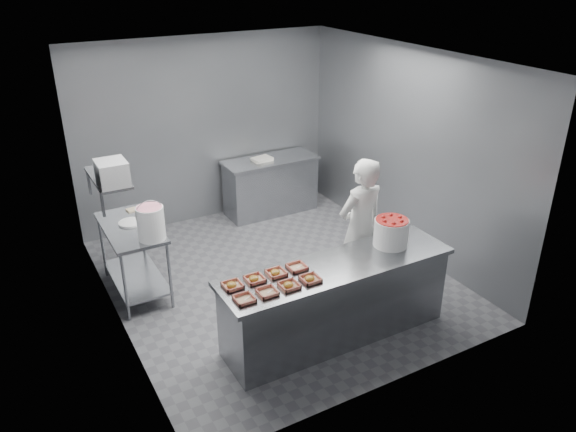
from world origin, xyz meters
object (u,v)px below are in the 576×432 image
object	(u,v)px
glaze_bucket	(151,222)
tray_4	(232,285)
tray_5	(255,279)
tray_6	(276,273)
prep_table	(133,249)
tray_7	(297,267)
strawberry_tub	(391,232)
tray_3	(310,279)
tray_2	(289,285)
tray_0	(244,299)
back_counter	(271,185)
service_counter	(336,301)
appliance	(112,173)
worker	(360,229)
tray_1	(267,292)

from	to	relation	value
glaze_bucket	tray_4	bearing A→B (deg)	-74.85
tray_5	tray_6	size ratio (longest dim) A/B	1.00
prep_table	tray_6	xyz separation A→B (m)	(0.99, -1.82, 0.33)
prep_table	tray_7	world-z (taller)	tray_7
tray_5	tray_6	world-z (taller)	same
tray_7	strawberry_tub	distance (m)	1.17
tray_3	glaze_bucket	size ratio (longest dim) A/B	0.40
tray_2	tray_6	world-z (taller)	same
tray_2	tray_7	size ratio (longest dim) A/B	1.00
tray_0	tray_6	size ratio (longest dim) A/B	1.00
tray_2	glaze_bucket	distance (m)	1.86
back_counter	tray_7	bearing A→B (deg)	-112.87
prep_table	tray_2	bearing A→B (deg)	-64.53
tray_5	glaze_bucket	size ratio (longest dim) A/B	0.40
tray_0	tray_7	world-z (taller)	same
back_counter	tray_2	distance (m)	3.75
service_counter	back_counter	size ratio (longest dim) A/B	1.73
tray_5	service_counter	bearing A→B (deg)	-8.50
prep_table	glaze_bucket	bearing A→B (deg)	-72.35
tray_0	tray_6	world-z (taller)	tray_6
tray_4	service_counter	bearing A→B (deg)	-6.73
tray_5	appliance	size ratio (longest dim) A/B	0.53
tray_3	worker	size ratio (longest dim) A/B	0.11
tray_4	tray_5	world-z (taller)	same
prep_table	worker	xyz separation A→B (m)	(2.37, -1.35, 0.28)
worker	strawberry_tub	distance (m)	0.56
service_counter	tray_0	size ratio (longest dim) A/B	13.88
tray_1	worker	xyz separation A→B (m)	(1.61, 0.73, -0.04)
back_counter	appliance	xyz separation A→B (m)	(-2.72, -1.57, 1.24)
prep_table	tray_5	size ratio (longest dim) A/B	6.40
tray_7	tray_6	bearing A→B (deg)	-180.00
tray_2	tray_7	world-z (taller)	tray_2
tray_0	tray_7	distance (m)	0.77
prep_table	back_counter	world-z (taller)	same
tray_5	tray_2	bearing A→B (deg)	-48.17
prep_table	tray_4	distance (m)	1.92
appliance	tray_4	bearing A→B (deg)	-65.62
tray_1	tray_7	size ratio (longest dim) A/B	1.00
back_counter	strawberry_tub	world-z (taller)	strawberry_tub
appliance	service_counter	bearing A→B (deg)	-42.15
service_counter	tray_1	distance (m)	1.02
glaze_bucket	worker	bearing A→B (deg)	-22.21
tray_6	tray_7	world-z (taller)	tray_6
tray_0	tray_4	xyz separation A→B (m)	(-0.00, 0.27, 0.00)
tray_0	tray_3	xyz separation A→B (m)	(0.72, -0.00, 0.00)
tray_3	tray_5	distance (m)	0.55
tray_1	glaze_bucket	size ratio (longest dim) A/B	0.40
tray_5	strawberry_tub	bearing A→B (deg)	-2.01
service_counter	tray_6	distance (m)	0.82
tray_1	tray_5	world-z (taller)	tray_5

